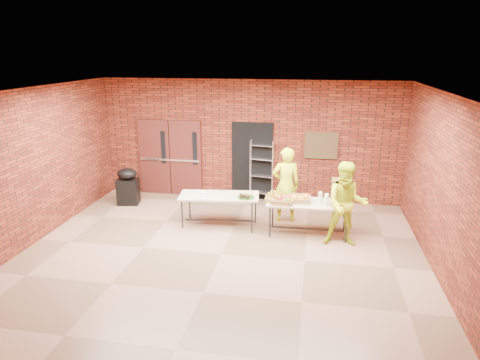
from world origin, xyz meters
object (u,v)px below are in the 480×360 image
(wire_rack, at_px, (261,171))
(volunteer_man, at_px, (346,204))
(table_left, at_px, (219,198))
(table_right, at_px, (309,205))
(covered_grill, at_px, (128,186))
(coffee_dispenser, at_px, (341,191))
(volunteer_woman, at_px, (286,185))

(wire_rack, height_order, volunteer_man, volunteer_man)
(table_left, bearing_deg, volunteer_man, -17.82)
(table_right, relative_size, covered_grill, 1.89)
(covered_grill, relative_size, volunteer_man, 0.54)
(table_left, relative_size, covered_grill, 1.94)
(coffee_dispenser, relative_size, covered_grill, 0.53)
(wire_rack, bearing_deg, volunteer_woman, -51.01)
(wire_rack, bearing_deg, covered_grill, -156.08)
(volunteer_woman, height_order, volunteer_man, volunteer_woman)
(covered_grill, xyz_separation_m, volunteer_man, (5.48, -1.56, 0.40))
(table_right, distance_m, volunteer_woman, 0.92)
(coffee_dispenser, xyz_separation_m, volunteer_man, (0.10, -0.52, -0.11))
(wire_rack, distance_m, table_right, 2.41)
(table_right, bearing_deg, covered_grill, 164.76)
(table_right, xyz_separation_m, coffee_dispenser, (0.66, 0.13, 0.32))
(covered_grill, bearing_deg, volunteer_woman, -16.69)
(table_right, relative_size, coffee_dispenser, 3.59)
(wire_rack, xyz_separation_m, table_right, (1.29, -2.03, -0.15))
(table_left, relative_size, table_right, 1.03)
(volunteer_woman, bearing_deg, volunteer_man, 128.65)
(coffee_dispenser, height_order, covered_grill, coffee_dispenser)
(wire_rack, bearing_deg, table_left, -101.43)
(wire_rack, xyz_separation_m, coffee_dispenser, (1.96, -1.90, 0.17))
(table_right, height_order, coffee_dispenser, coffee_dispenser)
(coffee_dispenser, bearing_deg, table_left, 179.76)
(covered_grill, height_order, volunteer_woman, volunteer_woman)
(table_left, relative_size, volunteer_woman, 1.05)
(wire_rack, xyz_separation_m, covered_grill, (-3.43, -0.87, -0.35))
(wire_rack, relative_size, table_left, 0.88)
(wire_rack, relative_size, covered_grill, 1.72)
(coffee_dispenser, relative_size, volunteer_woman, 0.28)
(table_left, height_order, volunteer_man, volunteer_man)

